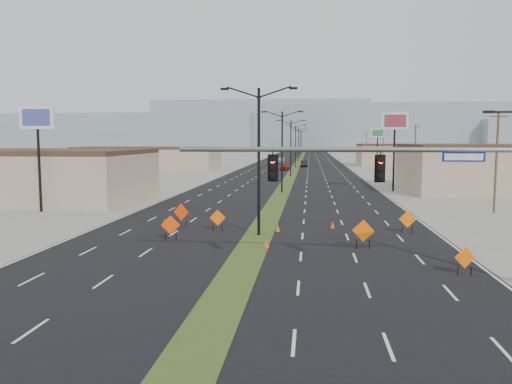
# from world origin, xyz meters

# --- Properties ---
(ground) EXTENTS (600.00, 600.00, 0.00)m
(ground) POSITION_xyz_m (0.00, 0.00, 0.00)
(ground) COLOR gray
(ground) RESTS_ON ground
(road_surface) EXTENTS (25.00, 400.00, 0.02)m
(road_surface) POSITION_xyz_m (0.00, 100.00, 0.00)
(road_surface) COLOR black
(road_surface) RESTS_ON ground
(median_strip) EXTENTS (2.00, 400.00, 0.04)m
(median_strip) POSITION_xyz_m (0.00, 100.00, 0.00)
(median_strip) COLOR #374B1B
(median_strip) RESTS_ON ground
(building_sw_far) EXTENTS (30.00, 14.00, 4.50)m
(building_sw_far) POSITION_xyz_m (-32.00, 85.00, 2.25)
(building_sw_far) COLOR tan
(building_sw_far) RESTS_ON ground
(building_se_far) EXTENTS (44.00, 16.00, 5.00)m
(building_se_far) POSITION_xyz_m (38.00, 110.00, 2.50)
(building_se_far) COLOR tan
(building_se_far) RESTS_ON ground
(mesa_west) EXTENTS (180.00, 50.00, 22.00)m
(mesa_west) POSITION_xyz_m (-120.00, 280.00, 11.00)
(mesa_west) COLOR gray
(mesa_west) RESTS_ON ground
(mesa_center) EXTENTS (220.00, 50.00, 28.00)m
(mesa_center) POSITION_xyz_m (40.00, 300.00, 14.00)
(mesa_center) COLOR gray
(mesa_center) RESTS_ON ground
(mesa_backdrop) EXTENTS (140.00, 50.00, 32.00)m
(mesa_backdrop) POSITION_xyz_m (-30.00, 320.00, 16.00)
(mesa_backdrop) COLOR gray
(mesa_backdrop) RESTS_ON ground
(signal_mast) EXTENTS (16.30, 0.60, 8.00)m
(signal_mast) POSITION_xyz_m (8.56, 2.00, 4.79)
(signal_mast) COLOR slate
(signal_mast) RESTS_ON ground
(streetlight_0) EXTENTS (5.15, 0.24, 10.02)m
(streetlight_0) POSITION_xyz_m (0.00, 12.00, 5.42)
(streetlight_0) COLOR black
(streetlight_0) RESTS_ON ground
(streetlight_1) EXTENTS (5.15, 0.24, 10.02)m
(streetlight_1) POSITION_xyz_m (0.00, 40.00, 5.42)
(streetlight_1) COLOR black
(streetlight_1) RESTS_ON ground
(streetlight_2) EXTENTS (5.15, 0.24, 10.02)m
(streetlight_2) POSITION_xyz_m (0.00, 68.00, 5.42)
(streetlight_2) COLOR black
(streetlight_2) RESTS_ON ground
(streetlight_3) EXTENTS (5.15, 0.24, 10.02)m
(streetlight_3) POSITION_xyz_m (0.00, 96.00, 5.42)
(streetlight_3) COLOR black
(streetlight_3) RESTS_ON ground
(streetlight_4) EXTENTS (5.15, 0.24, 10.02)m
(streetlight_4) POSITION_xyz_m (0.00, 124.00, 5.42)
(streetlight_4) COLOR black
(streetlight_4) RESTS_ON ground
(streetlight_5) EXTENTS (5.15, 0.24, 10.02)m
(streetlight_5) POSITION_xyz_m (0.00, 152.00, 5.42)
(streetlight_5) COLOR black
(streetlight_5) RESTS_ON ground
(streetlight_6) EXTENTS (5.15, 0.24, 10.02)m
(streetlight_6) POSITION_xyz_m (0.00, 180.00, 5.42)
(streetlight_6) COLOR black
(streetlight_6) RESTS_ON ground
(utility_pole_0) EXTENTS (1.60, 0.20, 9.00)m
(utility_pole_0) POSITION_xyz_m (20.00, 25.00, 4.67)
(utility_pole_0) COLOR #4C3823
(utility_pole_0) RESTS_ON ground
(utility_pole_1) EXTENTS (1.60, 0.20, 9.00)m
(utility_pole_1) POSITION_xyz_m (20.00, 60.00, 4.67)
(utility_pole_1) COLOR #4C3823
(utility_pole_1) RESTS_ON ground
(utility_pole_2) EXTENTS (1.60, 0.20, 9.00)m
(utility_pole_2) POSITION_xyz_m (20.00, 95.00, 4.67)
(utility_pole_2) COLOR #4C3823
(utility_pole_2) RESTS_ON ground
(utility_pole_3) EXTENTS (1.60, 0.20, 9.00)m
(utility_pole_3) POSITION_xyz_m (20.00, 130.00, 4.67)
(utility_pole_3) COLOR #4C3823
(utility_pole_3) RESTS_ON ground
(car_left) EXTENTS (2.14, 4.44, 1.46)m
(car_left) POSITION_xyz_m (-2.00, 86.44, 0.73)
(car_left) COLOR maroon
(car_left) RESTS_ON ground
(car_mid) EXTENTS (1.75, 4.79, 1.57)m
(car_mid) POSITION_xyz_m (2.00, 99.85, 0.78)
(car_mid) COLOR black
(car_mid) RESTS_ON ground
(car_far) EXTENTS (2.40, 5.47, 1.57)m
(car_far) POSITION_xyz_m (-4.62, 117.49, 0.78)
(car_far) COLOR #A0A5A9
(car_far) RESTS_ON ground
(construction_sign_0) EXTENTS (1.21, 0.38, 1.66)m
(construction_sign_0) POSITION_xyz_m (-5.53, 9.64, 0.98)
(construction_sign_0) COLOR #EC3F04
(construction_sign_0) RESTS_ON ground
(construction_sign_1) EXTENTS (1.15, 0.14, 1.54)m
(construction_sign_1) POSITION_xyz_m (-3.14, 13.45, 0.90)
(construction_sign_1) COLOR #FF5C05
(construction_sign_1) RESTS_ON ground
(construction_sign_2) EXTENTS (1.24, 0.44, 1.73)m
(construction_sign_2) POSITION_xyz_m (-6.25, 15.06, 1.02)
(construction_sign_2) COLOR #FA3605
(construction_sign_2) RESTS_ON ground
(construction_sign_3) EXTENTS (1.30, 0.42, 1.79)m
(construction_sign_3) POSITION_xyz_m (6.68, 8.43, 1.06)
(construction_sign_3) COLOR #FF6605
(construction_sign_3) RESTS_ON ground
(construction_sign_4) EXTENTS (1.05, 0.28, 1.42)m
(construction_sign_4) POSITION_xyz_m (10.97, 3.00, 0.83)
(construction_sign_4) COLOR #E55A04
(construction_sign_4) RESTS_ON ground
(construction_sign_5) EXTENTS (1.21, 0.17, 1.62)m
(construction_sign_5) POSITION_xyz_m (10.31, 13.93, 0.95)
(construction_sign_5) COLOR #FB6105
(construction_sign_5) RESTS_ON ground
(cone_0) EXTENTS (0.44, 0.44, 0.58)m
(cone_0) POSITION_xyz_m (0.87, 8.07, 0.29)
(cone_0) COLOR #FF5005
(cone_0) RESTS_ON ground
(cone_1) EXTENTS (0.41, 0.41, 0.53)m
(cone_1) POSITION_xyz_m (1.20, 13.62, 0.27)
(cone_1) COLOR orange
(cone_1) RESTS_ON ground
(cone_2) EXTENTS (0.33, 0.33, 0.54)m
(cone_2) POSITION_xyz_m (5.17, 15.36, 0.27)
(cone_2) COLOR #F44805
(cone_2) RESTS_ON ground
(cone_3) EXTENTS (0.39, 0.39, 0.60)m
(cone_3) POSITION_xyz_m (-7.46, 14.79, 0.30)
(cone_3) COLOR orange
(cone_3) RESTS_ON ground
(pole_sign_west) EXTENTS (3.15, 0.59, 9.60)m
(pole_sign_west) POSITION_xyz_m (-20.98, 21.21, 7.84)
(pole_sign_west) COLOR black
(pole_sign_west) RESTS_ON ground
(pole_sign_east_near) EXTENTS (3.27, 1.00, 10.01)m
(pole_sign_east_near) POSITION_xyz_m (14.00, 43.06, 8.20)
(pole_sign_east_near) COLOR black
(pole_sign_east_near) RESTS_ON ground
(pole_sign_east_far) EXTENTS (2.92, 1.15, 9.02)m
(pole_sign_east_far) POSITION_xyz_m (18.16, 90.87, 7.33)
(pole_sign_east_far) COLOR black
(pole_sign_east_far) RESTS_ON ground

